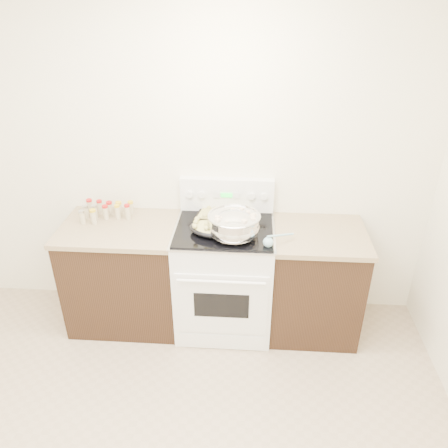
{
  "coord_description": "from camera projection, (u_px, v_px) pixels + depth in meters",
  "views": [
    {
      "loc": [
        0.55,
        -1.5,
        2.59
      ],
      "look_at": [
        0.35,
        1.37,
        1.0
      ],
      "focal_mm": 35.0,
      "sensor_mm": 36.0,
      "label": 1
    }
  ],
  "objects": [
    {
      "name": "mixing_bowl",
      "position": [
        234.0,
        225.0,
        3.2
      ],
      "size": [
        0.5,
        0.5,
        0.23
      ],
      "color": "silver",
      "rests_on": "kitchen_range"
    },
    {
      "name": "kitchen_range",
      "position": [
        224.0,
        275.0,
        3.58
      ],
      "size": [
        0.78,
        0.73,
        1.22
      ],
      "color": "white",
      "rests_on": "ground"
    },
    {
      "name": "spice_jars",
      "position": [
        105.0,
        211.0,
        3.53
      ],
      "size": [
        0.39,
        0.24,
        0.13
      ],
      "color": "#BFB28C",
      "rests_on": "counter_left"
    },
    {
      "name": "wooden_spoon",
      "position": [
        211.0,
        226.0,
        3.36
      ],
      "size": [
        0.14,
        0.25,
        0.04
      ],
      "color": "#A7874C",
      "rests_on": "kitchen_range"
    },
    {
      "name": "room_shell",
      "position": [
        115.0,
        232.0,
        1.77
      ],
      "size": [
        4.1,
        3.6,
        2.75
      ],
      "color": "white",
      "rests_on": "ground"
    },
    {
      "name": "blue_ladle",
      "position": [
        270.0,
        241.0,
        3.12
      ],
      "size": [
        0.23,
        0.18,
        0.09
      ],
      "color": "#89BDCD",
      "rests_on": "kitchen_range"
    },
    {
      "name": "roasting_pan",
      "position": [
        209.0,
        228.0,
        3.25
      ],
      "size": [
        0.37,
        0.32,
        0.11
      ],
      "color": "black",
      "rests_on": "kitchen_range"
    },
    {
      "name": "baking_sheet",
      "position": [
        225.0,
        214.0,
        3.52
      ],
      "size": [
        0.49,
        0.38,
        0.06
      ],
      "color": "black",
      "rests_on": "kitchen_range"
    },
    {
      "name": "counter_right",
      "position": [
        314.0,
        281.0,
        3.56
      ],
      "size": [
        0.73,
        0.67,
        0.92
      ],
      "color": "black",
      "rests_on": "ground"
    },
    {
      "name": "counter_left",
      "position": [
        126.0,
        274.0,
        3.65
      ],
      "size": [
        0.93,
        0.67,
        0.92
      ],
      "color": "black",
      "rests_on": "ground"
    }
  ]
}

